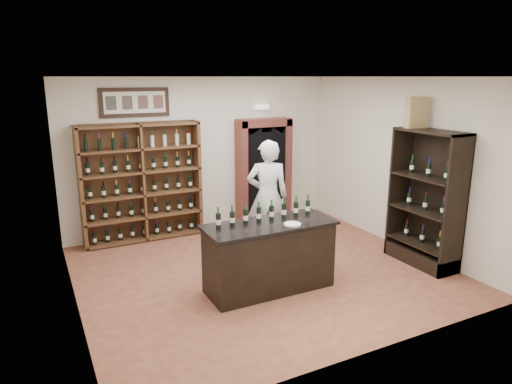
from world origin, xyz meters
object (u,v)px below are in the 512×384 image
tasting_counter (269,257)px  shopkeeper (268,196)px  counter_bottle_0 (218,221)px  side_cabinet (425,219)px  wine_crate (417,112)px  wine_shelf (142,182)px

tasting_counter → shopkeeper: bearing=62.6°
counter_bottle_0 → side_cabinet: (3.44, -0.43, -0.35)m
shopkeeper → counter_bottle_0: bearing=64.0°
side_cabinet → shopkeeper: 2.63m
side_cabinet → tasting_counter: bearing=173.7°
tasting_counter → shopkeeper: (0.72, 1.39, 0.49)m
shopkeeper → wine_crate: 2.79m
side_cabinet → wine_crate: (-0.05, 0.33, 1.69)m
wine_shelf → wine_crate: size_ratio=4.47×
shopkeeper → wine_crate: bearing=168.1°
shopkeeper → wine_crate: size_ratio=4.00×
counter_bottle_0 → wine_crate: (3.39, -0.10, 1.34)m
wine_crate → shopkeeper: bearing=155.0°
counter_bottle_0 → tasting_counter: bearing=-10.1°
counter_bottle_0 → shopkeeper: bearing=41.2°
shopkeeper → wine_crate: wine_crate is taller
tasting_counter → counter_bottle_0: size_ratio=6.27×
wine_shelf → side_cabinet: (3.82, -3.23, -0.35)m
wine_shelf → counter_bottle_0: 2.83m
tasting_counter → wine_crate: wine_crate is taller
tasting_counter → side_cabinet: side_cabinet is taller
side_cabinet → counter_bottle_0: bearing=172.9°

